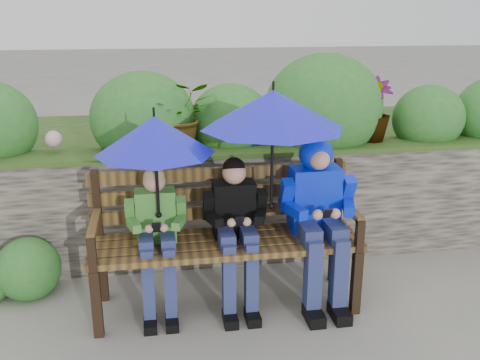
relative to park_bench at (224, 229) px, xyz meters
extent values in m
plane|color=slate|center=(0.14, 0.00, -0.60)|extent=(60.00, 60.00, 0.00)
cube|color=#302E2C|center=(0.14, 0.75, -0.10)|extent=(8.00, 0.40, 1.00)
cube|color=#203C13|center=(0.14, 0.75, 0.41)|extent=(8.00, 0.42, 0.04)
cube|color=#203C13|center=(0.14, 1.95, -0.12)|extent=(8.00, 2.00, 0.96)
ellipsoid|color=#24632A|center=(-0.58, 0.98, 0.67)|extent=(0.91, 0.73, 0.82)
ellipsoid|color=#24632A|center=(0.20, 1.02, 0.62)|extent=(0.74, 0.60, 0.67)
ellipsoid|color=#24632A|center=(1.06, 0.96, 0.73)|extent=(1.09, 0.88, 0.99)
ellipsoid|color=#24632A|center=(2.07, 0.91, 0.61)|extent=(0.69, 0.56, 0.62)
sphere|color=#C890A8|center=(-1.32, 0.85, 0.55)|extent=(0.14, 0.14, 0.14)
sphere|color=#C890A8|center=(0.40, 0.85, 0.55)|extent=(0.14, 0.14, 0.14)
sphere|color=#C890A8|center=(2.14, 0.85, 0.55)|extent=(0.14, 0.14, 0.14)
imported|color=#24632A|center=(-0.25, 0.85, 0.72)|extent=(0.52, 0.45, 0.58)
imported|color=#24632A|center=(1.49, 0.85, 0.72)|extent=(0.32, 0.32, 0.58)
sphere|color=#24632A|center=(-1.53, 0.35, -0.39)|extent=(0.51, 0.51, 0.51)
cube|color=black|center=(-0.94, -0.34, -0.35)|extent=(0.07, 0.07, 0.50)
cube|color=black|center=(-0.94, 0.16, -0.35)|extent=(0.07, 0.07, 0.50)
cube|color=black|center=(0.94, -0.34, -0.35)|extent=(0.07, 0.07, 0.50)
cube|color=black|center=(0.94, 0.16, -0.35)|extent=(0.07, 0.07, 0.50)
cube|color=#433019|center=(0.00, -0.31, -0.08)|extent=(2.01, 0.11, 0.04)
cube|color=#433019|center=(0.00, -0.16, -0.08)|extent=(2.01, 0.11, 0.04)
cube|color=#433019|center=(0.00, -0.02, -0.08)|extent=(2.01, 0.11, 0.04)
cube|color=#433019|center=(0.00, 0.13, -0.08)|extent=(2.01, 0.11, 0.04)
cube|color=black|center=(-0.94, 0.18, 0.18)|extent=(0.06, 0.06, 0.56)
cube|color=#433019|center=(-0.94, -0.09, 0.14)|extent=(0.06, 0.52, 0.04)
cube|color=black|center=(-0.94, -0.34, 0.02)|extent=(0.06, 0.06, 0.25)
cube|color=black|center=(0.94, 0.18, 0.18)|extent=(0.06, 0.06, 0.56)
cube|color=#433019|center=(0.94, -0.09, 0.14)|extent=(0.06, 0.52, 0.04)
cube|color=black|center=(0.94, -0.34, 0.02)|extent=(0.06, 0.06, 0.25)
cube|color=#433019|center=(0.00, 0.19, 0.07)|extent=(2.01, 0.04, 0.10)
cube|color=#433019|center=(0.00, 0.19, 0.22)|extent=(2.01, 0.04, 0.10)
cube|color=#433019|center=(0.00, 0.19, 0.38)|extent=(2.01, 0.04, 0.10)
cube|color=#1D6B18|center=(-0.51, 0.01, 0.14)|extent=(0.29, 0.17, 0.39)
sphere|color=tan|center=(-0.51, -0.01, 0.41)|extent=(0.16, 0.16, 0.16)
sphere|color=tan|center=(-0.51, 0.00, 0.44)|extent=(0.15, 0.15, 0.15)
cube|color=navy|center=(-0.58, -0.13, 0.00)|extent=(0.10, 0.27, 0.10)
cube|color=navy|center=(-0.58, -0.27, -0.30)|extent=(0.08, 0.09, 0.60)
cube|color=black|center=(-0.58, -0.32, -0.57)|extent=(0.09, 0.19, 0.07)
cube|color=navy|center=(-0.43, -0.13, 0.00)|extent=(0.10, 0.27, 0.10)
cube|color=navy|center=(-0.43, -0.27, -0.30)|extent=(0.08, 0.09, 0.60)
cube|color=black|center=(-0.43, -0.32, -0.57)|extent=(0.09, 0.19, 0.07)
cube|color=#1D6B18|center=(-0.69, -0.04, 0.19)|extent=(0.07, 0.16, 0.22)
cube|color=#1D6B18|center=(-0.66, -0.15, 0.13)|extent=(0.11, 0.18, 0.06)
sphere|color=tan|center=(-0.56, -0.22, 0.13)|extent=(0.06, 0.06, 0.06)
cube|color=#1D6B18|center=(-0.32, -0.04, 0.19)|extent=(0.07, 0.16, 0.22)
cube|color=#1D6B18|center=(-0.35, -0.15, 0.13)|extent=(0.11, 0.18, 0.06)
sphere|color=tan|center=(-0.45, -0.22, 0.13)|extent=(0.06, 0.06, 0.06)
cube|color=black|center=(-0.51, -0.23, 0.14)|extent=(0.06, 0.07, 0.09)
cube|color=black|center=(0.07, 0.01, 0.15)|extent=(0.31, 0.18, 0.42)
sphere|color=tan|center=(0.07, -0.01, 0.44)|extent=(0.17, 0.17, 0.17)
sphere|color=black|center=(0.07, 0.00, 0.47)|extent=(0.17, 0.17, 0.17)
cube|color=navy|center=(-0.01, -0.14, 0.00)|extent=(0.11, 0.29, 0.11)
cube|color=navy|center=(-0.01, -0.29, -0.30)|extent=(0.09, 0.10, 0.60)
cube|color=black|center=(-0.01, -0.34, -0.57)|extent=(0.10, 0.20, 0.07)
cube|color=navy|center=(0.16, -0.14, 0.00)|extent=(0.11, 0.29, 0.11)
cube|color=navy|center=(0.16, -0.29, -0.30)|extent=(0.09, 0.10, 0.60)
cube|color=black|center=(0.16, -0.34, -0.57)|extent=(0.10, 0.20, 0.07)
cube|color=black|center=(-0.12, -0.04, 0.21)|extent=(0.07, 0.17, 0.23)
cube|color=black|center=(-0.10, -0.16, 0.15)|extent=(0.12, 0.19, 0.06)
sphere|color=tan|center=(0.02, -0.24, 0.15)|extent=(0.06, 0.06, 0.06)
cube|color=black|center=(0.27, -0.04, 0.21)|extent=(0.07, 0.17, 0.23)
cube|color=black|center=(0.24, -0.16, 0.15)|extent=(0.12, 0.19, 0.06)
sphere|color=tan|center=(0.13, -0.24, 0.15)|extent=(0.06, 0.06, 0.06)
cube|color=black|center=(0.07, -0.25, 0.15)|extent=(0.06, 0.07, 0.09)
cube|color=#0A11B5|center=(0.70, 0.01, 0.20)|extent=(0.37, 0.22, 0.50)
sphere|color=tan|center=(0.70, -0.01, 0.54)|extent=(0.21, 0.21, 0.21)
sphere|color=#0A11B5|center=(0.70, 0.02, 0.55)|extent=(0.26, 0.26, 0.26)
sphere|color=tan|center=(0.70, -0.07, 0.53)|extent=(0.16, 0.16, 0.16)
cube|color=navy|center=(0.60, -0.17, 0.01)|extent=(0.13, 0.35, 0.13)
cube|color=navy|center=(0.60, -0.34, -0.30)|extent=(0.11, 0.12, 0.61)
cube|color=black|center=(0.60, -0.41, -0.56)|extent=(0.12, 0.24, 0.09)
cube|color=navy|center=(0.80, -0.17, 0.01)|extent=(0.13, 0.35, 0.13)
cube|color=navy|center=(0.80, -0.34, -0.30)|extent=(0.11, 0.12, 0.61)
cube|color=black|center=(0.80, -0.41, -0.56)|extent=(0.12, 0.24, 0.09)
cube|color=#0A11B5|center=(0.46, -0.05, 0.26)|extent=(0.09, 0.20, 0.28)
cube|color=#0A11B5|center=(0.50, -0.19, 0.18)|extent=(0.14, 0.23, 0.08)
sphere|color=tan|center=(0.63, -0.29, 0.18)|extent=(0.08, 0.08, 0.08)
cube|color=#0A11B5|center=(0.93, -0.05, 0.26)|extent=(0.09, 0.20, 0.28)
cube|color=#0A11B5|center=(0.90, -0.19, 0.18)|extent=(0.14, 0.23, 0.08)
sphere|color=tan|center=(0.76, -0.29, 0.18)|extent=(0.08, 0.08, 0.08)
cube|color=black|center=(0.70, -0.30, 0.20)|extent=(0.06, 0.07, 0.09)
cone|color=#191BD6|center=(-0.48, -0.11, 0.76)|extent=(0.83, 0.83, 0.26)
cylinder|color=black|center=(-0.48, -0.11, 0.92)|extent=(0.02, 0.02, 0.06)
cylinder|color=black|center=(-0.48, -0.11, 0.47)|extent=(0.02, 0.02, 0.58)
sphere|color=black|center=(-0.48, -0.11, 0.18)|extent=(0.04, 0.04, 0.04)
cone|color=#191BD6|center=(0.33, -0.11, 0.92)|extent=(1.03, 1.03, 0.27)
cylinder|color=black|center=(0.33, -0.11, 1.08)|extent=(0.02, 0.02, 0.06)
cylinder|color=black|center=(0.33, -0.11, 0.56)|extent=(0.02, 0.02, 0.71)
sphere|color=black|center=(0.33, -0.11, 0.20)|extent=(0.04, 0.04, 0.04)
camera|label=1|loc=(-0.49, -3.70, 1.57)|focal=40.00mm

